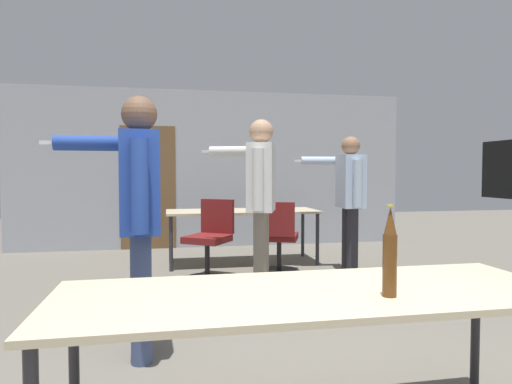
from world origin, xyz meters
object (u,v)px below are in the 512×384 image
at_px(office_chair_mid_tucked, 210,241).
at_px(beer_bottle, 390,253).
at_px(person_right_polo, 138,201).
at_px(drink_cup, 205,207).
at_px(person_far_watching, 349,192).
at_px(office_chair_near_pushed, 278,240).
at_px(person_near_casual, 260,190).

distance_m(office_chair_mid_tucked, beer_bottle, 3.73).
distance_m(person_right_polo, drink_cup, 3.22).
distance_m(person_right_polo, beer_bottle, 1.81).
xyz_separation_m(person_far_watching, person_right_polo, (-2.45, -2.20, 0.05)).
xyz_separation_m(office_chair_near_pushed, office_chair_mid_tucked, (-0.87, -0.09, 0.02)).
bearing_deg(beer_bottle, drink_cup, 95.24).
bearing_deg(person_right_polo, office_chair_near_pushed, -36.45).
height_order(person_right_polo, drink_cup, person_right_polo).
distance_m(office_chair_near_pushed, drink_cup, 1.20).
xyz_separation_m(office_chair_near_pushed, drink_cup, (-0.86, 0.76, 0.37)).
height_order(person_near_casual, office_chair_mid_tucked, person_near_casual).
distance_m(person_far_watching, beer_bottle, 3.83).
distance_m(person_far_watching, person_right_polo, 3.29).
bearing_deg(person_near_casual, person_right_polo, 158.75).
height_order(person_far_watching, office_chair_near_pushed, person_far_watching).
relative_size(person_far_watching, drink_cup, 17.90).
relative_size(office_chair_near_pushed, beer_bottle, 2.32).
distance_m(person_far_watching, drink_cup, 1.98).
relative_size(person_right_polo, office_chair_near_pushed, 1.96).
relative_size(person_far_watching, office_chair_near_pushed, 1.89).
bearing_deg(office_chair_near_pushed, person_near_casual, -93.59).
bearing_deg(person_near_casual, office_chair_mid_tucked, 43.72).
distance_m(person_near_casual, drink_cup, 1.82).
height_order(person_near_casual, office_chair_near_pushed, person_near_casual).
xyz_separation_m(person_right_polo, beer_bottle, (1.13, -1.40, -0.15)).
relative_size(office_chair_near_pushed, office_chair_mid_tucked, 0.97).
relative_size(person_right_polo, office_chair_mid_tucked, 1.90).
height_order(office_chair_mid_tucked, drink_cup, office_chair_mid_tucked).
xyz_separation_m(person_right_polo, drink_cup, (0.72, 3.12, -0.29)).
distance_m(person_right_polo, office_chair_mid_tucked, 2.46).
bearing_deg(person_right_polo, person_far_watching, -50.91).
bearing_deg(office_chair_near_pushed, beer_bottle, -76.09).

